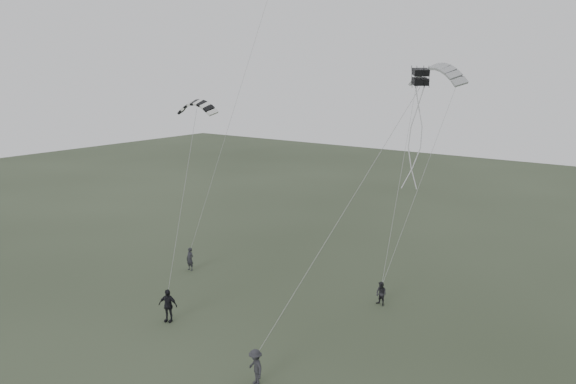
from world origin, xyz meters
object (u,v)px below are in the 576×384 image
Objects in this scene: kite_striped at (197,102)px; kite_box at (420,77)px; flyer_right at (381,294)px; flyer_left at (190,259)px; flyer_far at (255,367)px; kite_pale_large at (437,66)px; flyer_center at (168,305)px.

kite_striped is 3.59× the size of kite_box.
flyer_right is at bearing 21.73° from kite_striped.
flyer_left is 14.01m from flyer_right.
flyer_far is 0.38× the size of kite_pale_large.
flyer_center is 2.57× the size of kite_box.
kite_pale_large is 5.91× the size of kite_box.
kite_striped reaches higher than flyer_left.
flyer_center is 22.79m from kite_pale_large.
kite_box is (3.18, -3.14, 12.91)m from flyer_right.
flyer_center is at bearing 170.09° from kite_box.
flyer_right is at bearing 113.24° from flyer_far.
kite_box reaches higher than flyer_right.
flyer_center is at bearing -96.35° from kite_pale_large.
kite_striped reaches higher than flyer_center.
flyer_right is 13.66m from kite_box.
flyer_left is 21.46m from kite_pale_large.
kite_pale_large is at bearing 46.66° from kite_striped.
kite_box is at bearing -32.09° from flyer_right.
kite_striped is at bearing -107.81° from kite_pale_large.
kite_pale_large reaches higher than kite_box.
flyer_far is (13.22, -8.74, 0.02)m from flyer_left.
flyer_far is (8.16, -2.12, -0.11)m from flyer_center.
flyer_far is at bearing -37.89° from kite_striped.
flyer_left is at bearing 172.58° from flyer_far.
kite_box is at bearing -3.60° from flyer_left.
flyer_right is 15.33m from kite_pale_large.
flyer_far is at bearing -80.29° from flyer_right.
kite_box reaches higher than flyer_center.
kite_box is (13.28, 1.84, 1.57)m from kite_striped.
kite_striped is at bearing 172.69° from flyer_far.
flyer_far is 2.26× the size of kite_box.
kite_pale_large is at bearing 71.11° from kite_box.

